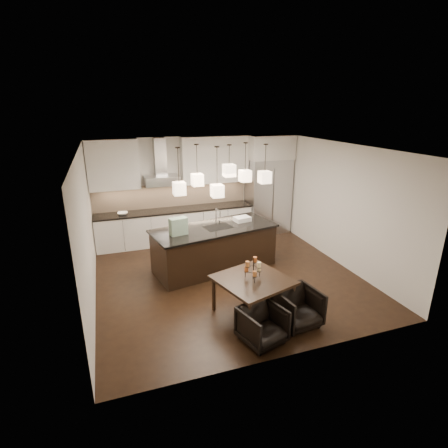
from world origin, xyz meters
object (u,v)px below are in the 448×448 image
object	(u,v)px
island_body	(214,249)
dining_table	(253,296)
refrigerator	(268,196)
armchair_left	(262,325)
armchair_right	(298,307)

from	to	relation	value
island_body	dining_table	distance (m)	2.03
refrigerator	island_body	size ratio (longest dim) A/B	0.80
refrigerator	armchair_left	world-z (taller)	refrigerator
refrigerator	armchair_left	size ratio (longest dim) A/B	3.28
refrigerator	dining_table	world-z (taller)	refrigerator
armchair_left	armchair_right	world-z (taller)	armchair_right
dining_table	armchair_right	size ratio (longest dim) A/B	1.65
island_body	armchair_left	distance (m)	2.81
refrigerator	island_body	bearing A→B (deg)	-139.89
island_body	armchair_right	bearing A→B (deg)	-85.96
refrigerator	armchair_right	size ratio (longest dim) A/B	3.05
refrigerator	armchair_left	distance (m)	5.29
dining_table	armchair_left	xyz separation A→B (m)	(-0.17, -0.78, -0.05)
island_body	dining_table	world-z (taller)	island_body
refrigerator	armchair_left	xyz separation A→B (m)	(-2.32, -4.68, -0.78)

